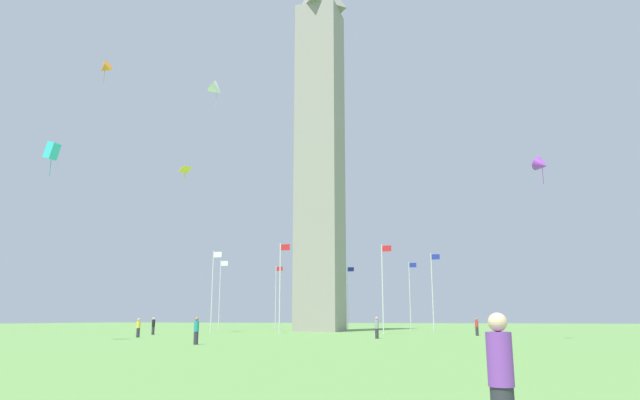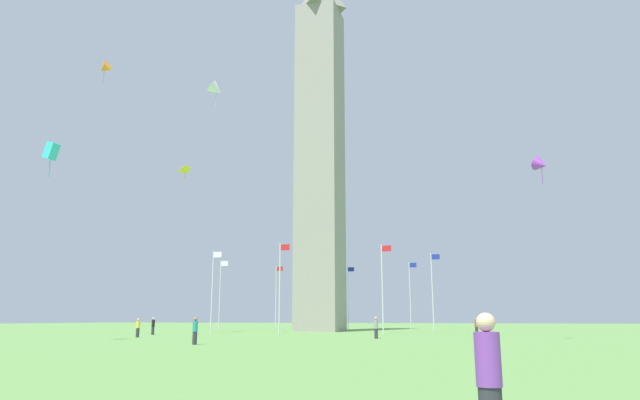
# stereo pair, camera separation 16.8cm
# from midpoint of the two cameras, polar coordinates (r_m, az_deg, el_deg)

# --- Properties ---
(ground_plane) EXTENTS (260.00, 260.00, 0.00)m
(ground_plane) POSITION_cam_midpoint_polar(r_m,az_deg,el_deg) (72.88, -0.07, -13.23)
(ground_plane) COLOR #609347
(obelisk_monument) EXTENTS (5.57, 5.57, 50.65)m
(obelisk_monument) POSITION_cam_midpoint_polar(r_m,az_deg,el_deg) (76.62, -0.06, 6.07)
(obelisk_monument) COLOR gray
(obelisk_monument) RESTS_ON ground
(flagpole_n) EXTENTS (1.12, 0.14, 9.45)m
(flagpole_n) POSITION_cam_midpoint_polar(r_m,az_deg,el_deg) (70.07, 11.33, -8.86)
(flagpole_n) COLOR silver
(flagpole_n) RESTS_ON ground
(flagpole_ne) EXTENTS (1.12, 0.14, 9.45)m
(flagpole_ne) POSITION_cam_midpoint_polar(r_m,az_deg,el_deg) (80.58, 9.10, -9.31)
(flagpole_ne) COLOR silver
(flagpole_ne) RESTS_ON ground
(flagpole_e) EXTENTS (1.12, 0.14, 9.45)m
(flagpole_e) POSITION_cam_midpoint_polar(r_m,az_deg,el_deg) (86.65, 2.80, -9.62)
(flagpole_e) COLOR silver
(flagpole_e) RESTS_ON ground
(flagpole_se) EXTENTS (1.12, 0.14, 9.45)m
(flagpole_se) POSITION_cam_midpoint_polar(r_m,az_deg,el_deg) (85.79, -4.55, -9.57)
(flagpole_se) COLOR silver
(flagpole_se) RESTS_ON ground
(flagpole_s) EXTENTS (1.12, 0.14, 9.45)m
(flagpole_s) POSITION_cam_midpoint_polar(r_m,az_deg,el_deg) (78.33, -10.18, -9.20)
(flagpole_s) COLOR silver
(flagpole_s) RESTS_ON ground
(flagpole_sw) EXTENTS (1.12, 0.14, 9.45)m
(flagpole_sw) POSITION_cam_midpoint_polar(r_m,az_deg,el_deg) (67.47, -10.93, -8.76)
(flagpole_sw) COLOR silver
(flagpole_sw) RESTS_ON ground
(flagpole_w) EXTENTS (1.12, 0.14, 9.45)m
(flagpole_w) POSITION_cam_midpoint_polar(r_m,az_deg,el_deg) (59.47, -4.13, -8.54)
(flagpole_w) COLOR silver
(flagpole_w) RESTS_ON ground
(flagpole_nw) EXTENTS (1.12, 0.14, 9.45)m
(flagpole_nw) POSITION_cam_midpoint_polar(r_m,az_deg,el_deg) (60.70, 6.35, -8.57)
(flagpole_nw) COLOR silver
(flagpole_nw) RESTS_ON ground
(person_red_shirt) EXTENTS (0.32, 0.32, 1.66)m
(person_red_shirt) POSITION_cam_midpoint_polar(r_m,az_deg,el_deg) (56.96, 15.58, -12.33)
(person_red_shirt) COLOR #2D2D38
(person_red_shirt) RESTS_ON ground
(person_teal_shirt) EXTENTS (0.32, 0.32, 1.71)m
(person_teal_shirt) POSITION_cam_midpoint_polar(r_m,az_deg,el_deg) (37.39, -12.61, -12.87)
(person_teal_shirt) COLOR #2D2D38
(person_teal_shirt) RESTS_ON ground
(person_gray_shirt) EXTENTS (0.32, 0.32, 1.76)m
(person_gray_shirt) POSITION_cam_midpoint_polar(r_m,az_deg,el_deg) (47.38, 5.69, -12.80)
(person_gray_shirt) COLOR #2D2D38
(person_gray_shirt) RESTS_ON ground
(person_black_shirt) EXTENTS (0.32, 0.32, 1.72)m
(person_black_shirt) POSITION_cam_midpoint_polar(r_m,az_deg,el_deg) (60.61, -16.68, -12.19)
(person_black_shirt) COLOR #2D2D38
(person_black_shirt) RESTS_ON ground
(person_yellow_shirt) EXTENTS (0.32, 0.32, 1.64)m
(person_yellow_shirt) POSITION_cam_midpoint_polar(r_m,az_deg,el_deg) (52.58, -18.08, -12.26)
(person_yellow_shirt) COLOR #2D2D38
(person_yellow_shirt) RESTS_ON ground
(person_purple_shirt) EXTENTS (0.32, 0.32, 1.70)m
(person_purple_shirt) POSITION_cam_midpoint_polar(r_m,az_deg,el_deg) (7.63, 17.34, -17.33)
(person_purple_shirt) COLOR #2D2D38
(person_purple_shirt) RESTS_ON ground
(kite_white_delta) EXTENTS (2.30, 2.08, 2.94)m
(kite_white_delta) POSITION_cam_midpoint_polar(r_m,az_deg,el_deg) (63.37, -10.56, 10.99)
(kite_white_delta) COLOR white
(kite_purple_delta) EXTENTS (1.75, 1.73, 2.24)m
(kite_purple_delta) POSITION_cam_midpoint_polar(r_m,az_deg,el_deg) (47.27, 21.56, 3.35)
(kite_purple_delta) COLOR purple
(kite_cyan_box) EXTENTS (1.10, 0.78, 2.65)m
(kite_cyan_box) POSITION_cam_midpoint_polar(r_m,az_deg,el_deg) (45.99, -25.70, 4.52)
(kite_cyan_box) COLOR #33C6D1
(kite_yellow_diamond) EXTENTS (1.42, 1.49, 1.94)m
(kite_yellow_diamond) POSITION_cam_midpoint_polar(r_m,az_deg,el_deg) (68.28, -13.62, 2.98)
(kite_yellow_diamond) COLOR yellow
(kite_orange_delta) EXTENTS (1.32, 1.05, 2.09)m
(kite_orange_delta) POSITION_cam_midpoint_polar(r_m,az_deg,el_deg) (57.00, -21.13, 12.40)
(kite_orange_delta) COLOR orange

